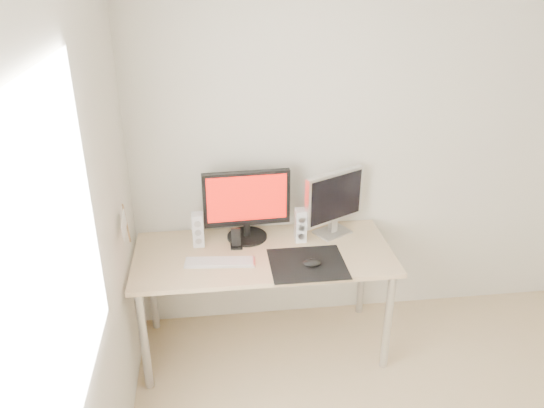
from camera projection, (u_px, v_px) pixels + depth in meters
wall_back at (397, 147)px, 3.50m from camera, size 3.50×0.00×3.50m
wall_left at (60, 342)px, 1.74m from camera, size 0.00×3.50×3.50m
window_pane at (50, 278)px, 1.63m from camera, size 0.00×1.30×1.30m
mousepad at (307, 264)px, 3.16m from camera, size 0.45×0.40×0.00m
mouse at (312, 263)px, 3.13m from camera, size 0.11×0.07×0.04m
desk at (264, 263)px, 3.32m from camera, size 1.60×0.70×0.73m
main_monitor at (247, 203)px, 3.34m from camera, size 0.55×0.27×0.47m
second_monitor at (334, 200)px, 3.41m from camera, size 0.42×0.24×0.43m
speaker_left at (198, 230)px, 3.32m from camera, size 0.07×0.08×0.22m
speaker_right at (301, 225)px, 3.38m from camera, size 0.07×0.08×0.22m
keyboard at (220, 262)px, 3.17m from camera, size 0.43×0.16×0.02m
phone_dock at (236, 242)px, 3.32m from camera, size 0.07×0.06×0.13m
pennant at (125, 224)px, 2.94m from camera, size 0.01×0.23×0.29m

